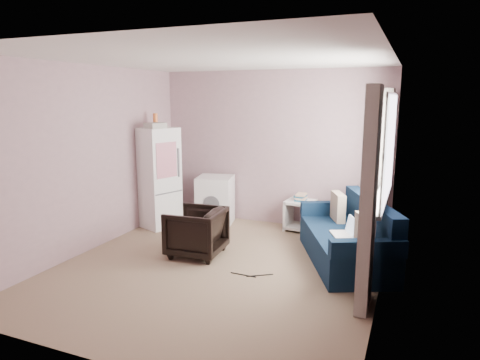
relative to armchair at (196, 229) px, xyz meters
The scene contains 8 objects.
room 1.06m from the armchair, 31.18° to the right, with size 3.84×4.24×2.54m.
armchair is the anchor object (origin of this frame).
fridge 1.58m from the armchair, 141.68° to the left, with size 0.71×0.71×1.82m.
washing_machine 1.46m from the armchair, 105.68° to the left, with size 0.67×0.67×0.79m.
side_table 1.88m from the armchair, 57.74° to the left, with size 0.47×0.47×0.59m.
sofa 1.98m from the armchair, 15.17° to the left, with size 1.51×2.00×0.81m.
window_dressing 2.39m from the armchair, 10.35° to the left, with size 0.17×2.62×2.18m.
floor_cables 1.05m from the armchair, 21.43° to the right, with size 0.49×0.19×0.01m.
Camera 1 is at (2.15, -4.50, 2.08)m, focal length 32.00 mm.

